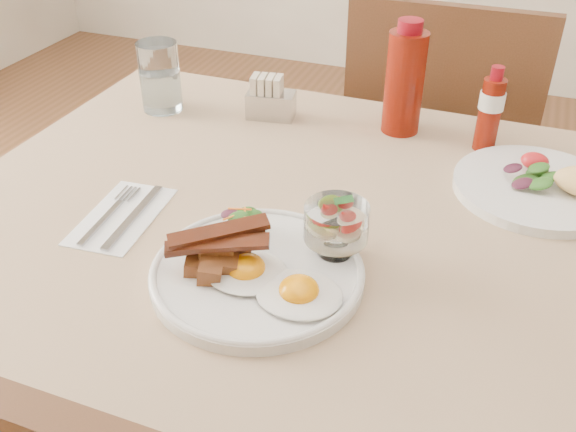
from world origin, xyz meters
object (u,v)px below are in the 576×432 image
Objects in this scene: sugar_caddy at (270,100)px; water_glass at (160,81)px; fruit_cup at (336,223)px; main_plate at (257,274)px; table at (372,275)px; hot_sauce_bottle at (490,110)px; ketchup_bottle at (405,81)px; chair_far at (437,159)px; second_plate at (551,185)px.

water_glass is at bearing -178.98° from sugar_caddy.
fruit_cup reaches higher than sugar_caddy.
table is at bearing 54.91° from main_plate.
hot_sauce_bottle is (0.23, 0.48, 0.07)m from main_plate.
table is 0.38m from ketchup_bottle.
water_glass is (-0.47, 0.35, -0.00)m from fruit_cup.
chair_far is 0.82m from fruit_cup.
chair_far is at bearing 81.92° from main_plate.
chair_far is at bearing 107.93° from hot_sauce_bottle.
ketchup_bottle is 2.12× the size of sugar_caddy.
hot_sauce_bottle is at bearing -72.07° from chair_far.
water_glass is at bearing 153.25° from table.
water_glass is (-0.21, -0.04, 0.02)m from sugar_caddy.
table is 15.39× the size of fruit_cup.
hot_sauce_bottle is (-0.12, 0.12, 0.06)m from second_plate.
fruit_cup is (-0.03, -0.10, 0.15)m from table.
chair_far is 0.47m from ketchup_bottle.
sugar_caddy is (-0.25, -0.03, -0.06)m from ketchup_bottle.
second_plate is (0.35, 0.35, 0.01)m from main_plate.
main_plate is 0.53m from hot_sauce_bottle.
table is 0.43m from sugar_caddy.
table is at bearing -90.00° from chair_far.
sugar_caddy is (-0.17, 0.46, 0.03)m from main_plate.
second_plate is at bearing -46.63° from hot_sauce_bottle.
fruit_cup is at bearing -36.85° from water_glass.
fruit_cup is 0.39m from second_plate.
main_plate is 0.49m from sugar_caddy.
main_plate reaches higher than table.
table is 0.23m from main_plate.
main_plate is at bearing -134.51° from second_plate.
fruit_cup is at bearing -132.99° from second_plate.
second_plate is 0.32m from ketchup_bottle.
ketchup_bottle is at bearing 9.14° from water_glass.
fruit_cup reaches higher than table.
second_plate is 0.74m from water_glass.
table is 9.89× the size of water_glass.
main_plate is 1.84× the size of hot_sauce_bottle.
hot_sauce_bottle is (0.15, 0.41, 0.01)m from fruit_cup.
sugar_caddy is at bearing -177.81° from hot_sauce_bottle.
ketchup_bottle is at bearing 90.88° from fruit_cup.
ketchup_bottle is at bearing 97.12° from table.
ketchup_bottle reaches higher than main_plate.
chair_far reaches higher than sugar_caddy.
sugar_caddy is at bearing 123.08° from fruit_cup.
sugar_caddy is (-0.25, 0.39, -0.03)m from fruit_cup.
ketchup_bottle reaches higher than sugar_caddy.
fruit_cup is 0.47m from sugar_caddy.
water_glass is (-0.38, 0.42, 0.05)m from main_plate.
main_plate is at bearing -98.08° from chair_far.
main_plate is at bearing -47.61° from water_glass.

